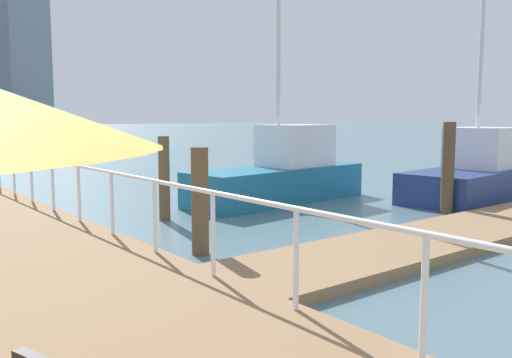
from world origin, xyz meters
TOP-DOWN VIEW (x-y plane):
  - ground_plane at (0.00, 20.00)m, footprint 300.00×300.00m
  - floating_dock at (4.20, 6.81)m, footprint 15.40×2.00m
  - boardwalk_railing at (-3.15, 7.30)m, footprint 0.06×22.73m
  - dock_piling_0 at (-1.87, 8.85)m, footprint 0.30×0.30m
  - dock_piling_2 at (-0.84, 11.98)m, footprint 0.25×0.25m
  - dock_piling_3 at (5.02, 8.47)m, footprint 0.30×0.30m
  - dock_piling_4 at (10.84, 10.89)m, footprint 0.30×0.30m
  - moored_boat_2 at (3.24, 12.56)m, footprint 5.80×2.39m
  - moored_boat_3 at (8.05, 9.41)m, footprint 5.86×2.67m
  - skyline_tower_3 at (24.54, 117.12)m, footprint 9.07×13.25m

SIDE VIEW (x-z plane):
  - ground_plane at x=0.00m, z-range 0.00..0.00m
  - floating_dock at x=4.20m, z-range 0.00..0.18m
  - moored_boat_3 at x=8.05m, z-range -2.68..4.15m
  - dock_piling_4 at x=10.84m, z-range 0.00..1.57m
  - moored_boat_2 at x=3.24m, z-range -4.08..5.68m
  - dock_piling_0 at x=-1.87m, z-range 0.00..1.86m
  - dock_piling_2 at x=-0.84m, z-range 0.00..1.93m
  - dock_piling_3 at x=5.02m, z-range 0.00..2.25m
  - boardwalk_railing at x=-3.15m, z-range 0.69..1.77m
  - skyline_tower_3 at x=24.54m, z-range 0.00..26.86m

